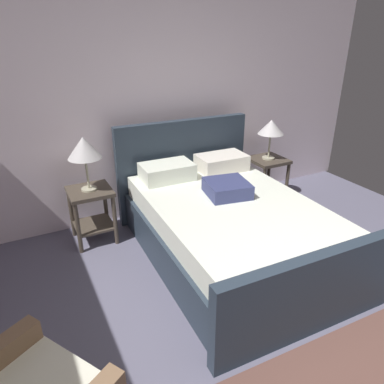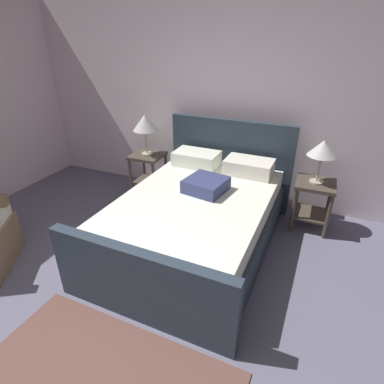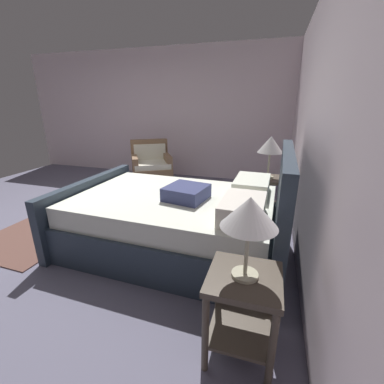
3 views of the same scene
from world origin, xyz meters
TOP-DOWN VIEW (x-y plane):
  - ground_plane at (0.00, 0.00)m, footprint 5.72×6.05m
  - wall_back at (0.00, 3.08)m, footprint 5.84×0.12m
  - wall_side_left at (-2.92, 0.00)m, footprint 0.12×6.17m
  - bed at (0.14, 1.76)m, footprint 1.70×2.39m
  - nightstand_right at (1.28, 2.59)m, footprint 0.44×0.44m
  - table_lamp_right at (1.28, 2.59)m, footprint 0.32×0.32m
  - nightstand_left at (-1.00, 2.66)m, footprint 0.44×0.44m
  - table_lamp_left at (-1.00, 2.66)m, footprint 0.34×0.34m
  - armchair at (-1.84, 0.46)m, footprint 1.00×1.00m
  - area_rug at (0.14, -0.06)m, footprint 1.86×1.13m

SIDE VIEW (x-z plane):
  - ground_plane at x=0.00m, z-range -0.02..0.00m
  - area_rug at x=0.14m, z-range 0.00..0.01m
  - bed at x=0.14m, z-range -0.24..0.93m
  - armchair at x=-1.84m, z-range -0.10..0.80m
  - nightstand_right at x=1.28m, z-range 0.10..0.70m
  - nightstand_left at x=-1.00m, z-range 0.10..0.70m
  - table_lamp_right at x=1.28m, z-range 0.75..1.26m
  - table_lamp_left at x=-1.00m, z-range 0.76..1.33m
  - wall_back at x=0.00m, z-range 0.00..2.69m
  - wall_side_left at x=-2.92m, z-range 0.00..2.69m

